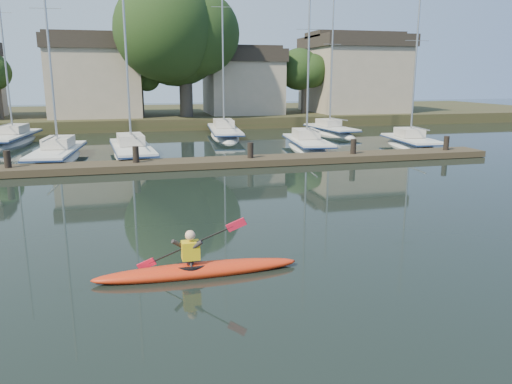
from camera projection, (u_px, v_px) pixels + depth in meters
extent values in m
plane|color=black|center=(265.00, 259.00, 13.01)|extent=(160.00, 160.00, 0.00)
ellipsoid|color=#CF4E0F|center=(198.00, 271.00, 11.97)|extent=(4.96, 0.72, 0.37)
cylinder|color=black|center=(191.00, 266.00, 11.90)|extent=(0.75, 0.75, 0.10)
imported|color=#2A2527|center=(191.00, 251.00, 11.81)|extent=(0.26, 0.39, 1.07)
cube|color=gold|center=(191.00, 250.00, 11.81)|extent=(0.42, 0.31, 0.44)
sphere|color=#E0B08C|center=(190.00, 235.00, 11.72)|extent=(0.24, 0.24, 0.24)
cube|color=#3F3324|center=(195.00, 163.00, 26.18)|extent=(34.00, 2.00, 0.35)
cylinder|color=black|center=(9.00, 169.00, 24.00)|extent=(0.32, 0.32, 1.80)
cylinder|color=black|center=(136.00, 164.00, 25.43)|extent=(0.32, 0.32, 1.80)
cylinder|color=black|center=(250.00, 159.00, 26.87)|extent=(0.32, 0.32, 1.80)
cylinder|color=black|center=(353.00, 155.00, 28.31)|extent=(0.32, 0.32, 1.80)
cylinder|color=black|center=(446.00, 151.00, 29.75)|extent=(0.32, 0.32, 1.80)
ellipsoid|color=silver|center=(58.00, 166.00, 28.68)|extent=(2.94, 8.89, 1.95)
cube|color=silver|center=(57.00, 150.00, 28.47)|extent=(2.69, 7.31, 0.14)
cube|color=navy|center=(57.00, 151.00, 28.49)|extent=(2.79, 7.49, 0.08)
cube|color=#BBB4AB|center=(58.00, 142.00, 28.89)|extent=(1.65, 2.56, 0.56)
cylinder|color=#9EA0A5|center=(48.00, 37.00, 27.31)|extent=(0.12, 0.12, 12.32)
cylinder|color=#9EA0A5|center=(50.00, 138.00, 27.02)|extent=(0.38, 3.31, 0.08)
cylinder|color=#9EA0A5|center=(45.00, 8.00, 26.98)|extent=(1.64, 0.18, 0.03)
ellipsoid|color=silver|center=(133.00, 162.00, 29.90)|extent=(2.96, 9.51, 1.98)
cube|color=silver|center=(132.00, 147.00, 29.69)|extent=(2.71, 7.82, 0.15)
cube|color=navy|center=(132.00, 148.00, 29.71)|extent=(2.81, 8.01, 0.08)
cube|color=#BBB4AB|center=(131.00, 139.00, 30.12)|extent=(1.67, 2.73, 0.57)
cylinder|color=#9EA0A5|center=(125.00, 27.00, 28.40)|extent=(0.12, 0.12, 13.52)
cylinder|color=#9EA0A5|center=(133.00, 135.00, 28.21)|extent=(0.38, 3.55, 0.08)
ellipsoid|color=silver|center=(307.00, 154.00, 33.08)|extent=(3.06, 8.34, 1.93)
cube|color=silver|center=(307.00, 140.00, 32.88)|extent=(2.79, 6.87, 0.14)
cube|color=navy|center=(307.00, 141.00, 32.90)|extent=(2.89, 7.04, 0.08)
cube|color=#BBB4AB|center=(306.00, 133.00, 33.26)|extent=(1.68, 2.43, 0.56)
cylinder|color=#9EA0A5|center=(309.00, 51.00, 31.83)|extent=(0.12, 0.12, 11.20)
cylinder|color=#9EA0A5|center=(312.00, 130.00, 31.51)|extent=(0.44, 3.08, 0.08)
cylinder|color=#9EA0A5|center=(309.00, 29.00, 31.53)|extent=(1.62, 0.22, 0.03)
ellipsoid|color=silver|center=(411.00, 152.00, 33.77)|extent=(2.91, 7.31, 1.93)
cube|color=silver|center=(412.00, 139.00, 33.56)|extent=(2.66, 6.03, 0.14)
cube|color=navy|center=(412.00, 140.00, 33.58)|extent=(2.76, 6.18, 0.08)
cube|color=#BBB4AB|center=(409.00, 132.00, 33.88)|extent=(1.63, 2.14, 0.56)
cylinder|color=#9EA0A5|center=(416.00, 60.00, 32.60)|extent=(0.12, 0.12, 10.17)
cylinder|color=#9EA0A5|center=(420.00, 128.00, 32.34)|extent=(0.38, 2.70, 0.08)
cylinder|color=#9EA0A5|center=(417.00, 41.00, 32.32)|extent=(1.62, 0.21, 0.03)
ellipsoid|color=silver|center=(13.00, 148.00, 35.91)|extent=(3.22, 9.45, 1.96)
cube|color=silver|center=(12.00, 135.00, 35.70)|extent=(2.93, 7.78, 0.14)
cube|color=navy|center=(12.00, 136.00, 35.72)|extent=(3.03, 7.98, 0.08)
cube|color=#BBB4AB|center=(14.00, 129.00, 36.15)|extent=(1.73, 2.74, 0.57)
cylinder|color=#9EA0A5|center=(2.00, 37.00, 34.44)|extent=(0.12, 0.12, 13.38)
cylinder|color=#9EA0A5|center=(4.00, 125.00, 34.17)|extent=(0.49, 3.51, 0.08)
cylinder|color=#9EA0A5|center=(0.00, 12.00, 34.07)|extent=(1.64, 0.22, 0.03)
ellipsoid|color=silver|center=(224.00, 141.00, 39.86)|extent=(3.21, 10.72, 2.01)
cube|color=silver|center=(224.00, 129.00, 39.65)|extent=(2.92, 8.82, 0.15)
cube|color=navy|center=(224.00, 130.00, 39.67)|extent=(3.03, 9.04, 0.08)
cube|color=#BBB4AB|center=(224.00, 123.00, 40.17)|extent=(1.75, 3.08, 0.58)
cylinder|color=#9EA0A5|center=(223.00, 31.00, 38.27)|extent=(0.13, 0.13, 14.78)
cylinder|color=#9EA0A5|center=(226.00, 120.00, 37.93)|extent=(0.46, 4.00, 0.08)
cylinder|color=#9EA0A5|center=(222.00, 7.00, 37.86)|extent=(1.69, 0.19, 0.03)
ellipsoid|color=silver|center=(331.00, 138.00, 41.57)|extent=(2.82, 7.90, 1.84)
cube|color=silver|center=(331.00, 127.00, 41.37)|extent=(2.58, 6.51, 0.14)
cube|color=navy|center=(331.00, 128.00, 41.39)|extent=(2.67, 6.67, 0.08)
cube|color=#BBB4AB|center=(328.00, 122.00, 41.72)|extent=(1.57, 2.29, 0.53)
cylinder|color=#9EA0A5|center=(332.00, 61.00, 40.37)|extent=(0.12, 0.12, 10.63)
cylinder|color=#9EA0A5|center=(338.00, 119.00, 40.14)|extent=(0.38, 2.93, 0.08)
cylinder|color=#9EA0A5|center=(332.00, 44.00, 40.08)|extent=(1.54, 0.19, 0.03)
cube|color=#2D341A|center=(159.00, 115.00, 54.43)|extent=(90.00, 24.00, 1.00)
cube|color=#A59584|center=(96.00, 84.00, 46.53)|extent=(8.00, 8.00, 6.00)
cube|color=#2D2720|center=(93.00, 43.00, 45.72)|extent=(8.40, 8.40, 1.20)
cube|color=#A59584|center=(242.00, 88.00, 50.00)|extent=(7.00, 7.00, 5.00)
cube|color=#2D2720|center=(242.00, 56.00, 49.30)|extent=(7.35, 7.35, 1.20)
cube|color=#A59584|center=(353.00, 80.00, 52.71)|extent=(9.00, 9.00, 6.50)
cube|color=#2D2720|center=(355.00, 42.00, 51.84)|extent=(9.45, 9.45, 1.20)
cylinder|color=#464038|center=(186.00, 89.00, 45.73)|extent=(1.20, 1.20, 5.00)
sphere|color=black|center=(184.00, 32.00, 44.60)|extent=(8.50, 8.50, 8.50)
cylinder|color=#464038|center=(0.00, 102.00, 43.07)|extent=(0.48, 0.48, 3.00)
cylinder|color=#464038|center=(142.00, 102.00, 45.50)|extent=(0.38, 0.38, 2.80)
sphere|color=black|center=(141.00, 77.00, 45.00)|extent=(2.72, 2.72, 2.72)
cylinder|color=#464038|center=(304.00, 97.00, 50.23)|extent=(0.50, 0.50, 3.20)
sphere|color=black|center=(304.00, 70.00, 49.63)|extent=(3.57, 3.57, 3.57)
cylinder|color=#464038|center=(400.00, 100.00, 51.28)|extent=(0.41, 0.41, 2.60)
sphere|color=black|center=(402.00, 78.00, 50.79)|extent=(2.89, 2.89, 2.89)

